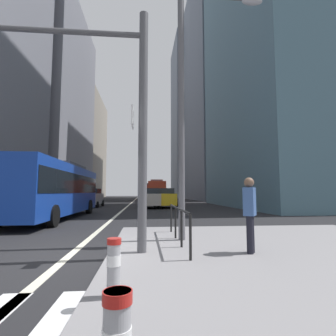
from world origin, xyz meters
The scene contains 19 objects.
ground_plane centered at (0.00, 20.00, 0.00)m, with size 160.00×160.00×0.00m, color black.
median_island centered at (5.50, -1.00, 0.07)m, with size 9.00×10.00×0.15m, color gray.
lane_centre_line centered at (0.00, 30.00, 0.01)m, with size 0.20×80.00×0.01m, color beige.
office_tower_left_mid centered at (-16.00, 41.23, 17.44)m, with size 12.39×23.65×34.88m, color gray.
office_tower_left_far centered at (-16.00, 67.54, 14.11)m, with size 10.95×23.04×28.21m, color gray.
office_tower_right_mid centered at (17.00, 44.64, 23.39)m, with size 10.94×20.48×46.78m, color slate.
office_tower_right_far centered at (17.00, 65.19, 22.25)m, with size 13.83×16.30×44.50m, color slate.
city_bus_blue_oncoming centered at (-3.40, 9.18, 1.84)m, with size 2.77×11.55×3.40m.
city_bus_red_receding centered at (3.73, 34.65, 1.84)m, with size 2.87×11.30×3.40m.
city_bus_red_distant centered at (2.04, 51.02, 1.84)m, with size 2.80×11.47×3.40m.
car_oncoming_mid centered at (-3.73, 21.63, 0.99)m, with size 2.13×4.33×1.94m.
car_receding_near centered at (3.91, 19.28, 0.99)m, with size 2.18×4.32×1.94m.
car_receding_far centered at (2.51, 19.06, 0.99)m, with size 2.08×4.32×1.94m.
car_oncoming_far centered at (-5.18, 25.40, 0.99)m, with size 2.13×4.25×1.94m.
traffic_signal_gantry centered at (-0.13, -0.46, 4.09)m, with size 5.77×0.65×6.00m.
street_lamp_post centered at (2.95, 1.05, 5.28)m, with size 5.50×0.32×8.00m.
bollard_left centered at (1.42, -3.06, 0.59)m, with size 0.20×0.20×0.78m.
pedestrian_railing centered at (2.80, 0.70, 0.87)m, with size 0.06×3.99×0.98m.
pedestrian_waiting centered at (4.32, -0.76, 1.14)m, with size 0.41×0.45×1.77m.
Camera 1 is at (1.82, -6.78, 1.57)m, focal length 27.82 mm.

